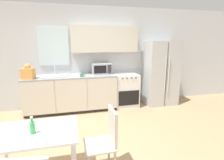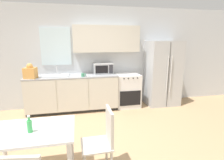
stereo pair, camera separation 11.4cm
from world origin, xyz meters
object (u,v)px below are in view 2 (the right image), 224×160
object	(u,v)px
dining_chair_side	(103,137)
refrigerator	(162,73)
oven_range	(127,90)
dining_table	(32,139)
drink_bottle	(30,126)
microwave	(103,68)
coffee_mug	(83,75)

from	to	relation	value
dining_chair_side	refrigerator	bearing A→B (deg)	-41.96
oven_range	refrigerator	xyz separation A→B (m)	(1.03, -0.03, 0.45)
dining_table	refrigerator	bearing A→B (deg)	38.47
drink_bottle	dining_chair_side	bearing A→B (deg)	1.33
refrigerator	microwave	xyz separation A→B (m)	(-1.69, 0.12, 0.18)
drink_bottle	oven_range	bearing A→B (deg)	51.48
refrigerator	coffee_mug	world-z (taller)	refrigerator
coffee_mug	dining_chair_side	xyz separation A→B (m)	(0.16, -2.18, -0.44)
coffee_mug	drink_bottle	xyz separation A→B (m)	(-0.73, -2.20, -0.17)
oven_range	dining_table	world-z (taller)	oven_range
microwave	refrigerator	bearing A→B (deg)	-4.17
oven_range	dining_chair_side	bearing A→B (deg)	-113.41
coffee_mug	dining_table	bearing A→B (deg)	-108.86
oven_range	dining_table	xyz separation A→B (m)	(-1.94, -2.39, 0.16)
drink_bottle	microwave	bearing A→B (deg)	63.15
refrigerator	microwave	size ratio (longest dim) A/B	3.54
refrigerator	drink_bottle	size ratio (longest dim) A/B	8.34
coffee_mug	drink_bottle	distance (m)	2.33
microwave	dining_table	bearing A→B (deg)	-117.34
drink_bottle	coffee_mug	bearing A→B (deg)	71.57
coffee_mug	dining_chair_side	bearing A→B (deg)	-85.83
refrigerator	dining_table	bearing A→B (deg)	-141.53
coffee_mug	dining_table	xyz separation A→B (m)	(-0.74, -2.15, -0.37)
oven_range	microwave	bearing A→B (deg)	171.74
dining_chair_side	drink_bottle	bearing A→B (deg)	90.33
dining_table	drink_bottle	distance (m)	0.21
oven_range	drink_bottle	xyz separation A→B (m)	(-1.94, -2.44, 0.36)
coffee_mug	drink_bottle	world-z (taller)	coffee_mug
refrigerator	dining_table	size ratio (longest dim) A/B	1.74
microwave	dining_chair_side	size ratio (longest dim) A/B	0.55
dining_chair_side	drink_bottle	size ratio (longest dim) A/B	4.32
refrigerator	coffee_mug	bearing A→B (deg)	-174.76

